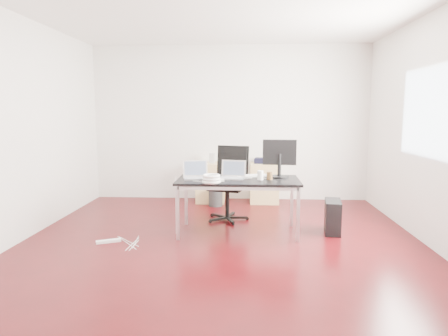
# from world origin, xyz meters

# --- Properties ---
(room_shell) EXTENTS (5.00, 5.00, 5.00)m
(room_shell) POSITION_xyz_m (0.04, 0.00, 1.40)
(room_shell) COLOR #350609
(room_shell) RESTS_ON ground
(desk) EXTENTS (1.60, 0.80, 0.73)m
(desk) POSITION_xyz_m (0.20, 0.37, 0.68)
(desk) COLOR black
(desk) RESTS_ON ground
(office_chair) EXTENTS (0.59, 0.61, 1.08)m
(office_chair) POSITION_xyz_m (0.05, 1.07, 0.61)
(office_chair) COLOR black
(office_chair) RESTS_ON ground
(filing_cabinet_left) EXTENTS (0.50, 0.50, 0.70)m
(filing_cabinet_left) POSITION_xyz_m (-0.33, 2.23, 0.35)
(filing_cabinet_left) COLOR tan
(filing_cabinet_left) RESTS_ON ground
(filing_cabinet_right) EXTENTS (0.50, 0.50, 0.70)m
(filing_cabinet_right) POSITION_xyz_m (0.63, 2.23, 0.35)
(filing_cabinet_right) COLOR tan
(filing_cabinet_right) RESTS_ON ground
(pc_tower) EXTENTS (0.26, 0.47, 0.44)m
(pc_tower) POSITION_xyz_m (1.46, 0.44, 0.22)
(pc_tower) COLOR black
(pc_tower) RESTS_ON ground
(wastebasket) EXTENTS (0.31, 0.31, 0.28)m
(wastebasket) POSITION_xyz_m (-0.22, 1.89, 0.14)
(wastebasket) COLOR black
(wastebasket) RESTS_ON ground
(power_strip) EXTENTS (0.30, 0.18, 0.04)m
(power_strip) POSITION_xyz_m (-1.40, -0.14, 0.02)
(power_strip) COLOR white
(power_strip) RESTS_ON ground
(laptop_left) EXTENTS (0.38, 0.32, 0.23)m
(laptop_left) POSITION_xyz_m (-0.37, 0.41, 0.79)
(laptop_left) COLOR silver
(laptop_left) RESTS_ON desk
(laptop_right) EXTENTS (0.37, 0.31, 0.23)m
(laptop_right) POSITION_xyz_m (0.12, 0.43, 0.79)
(laptop_right) COLOR silver
(laptop_right) RESTS_ON desk
(monitor) EXTENTS (0.45, 0.26, 0.51)m
(monitor) POSITION_xyz_m (0.75, 0.55, 1.01)
(monitor) COLOR black
(monitor) RESTS_ON desk
(keyboard) EXTENTS (0.46, 0.27, 0.02)m
(keyboard) POSITION_xyz_m (0.37, 0.59, 0.74)
(keyboard) COLOR white
(keyboard) RESTS_ON desk
(cup_white) EXTENTS (0.11, 0.11, 0.12)m
(cup_white) POSITION_xyz_m (0.49, 0.32, 0.79)
(cup_white) COLOR white
(cup_white) RESTS_ON desk
(cup_brown) EXTENTS (0.10, 0.10, 0.10)m
(cup_brown) POSITION_xyz_m (0.61, 0.35, 0.78)
(cup_brown) COLOR brown
(cup_brown) RESTS_ON desk
(cable_coil) EXTENTS (0.24, 0.24, 0.11)m
(cable_coil) POSITION_xyz_m (-0.13, 0.06, 0.78)
(cable_coil) COLOR white
(cable_coil) RESTS_ON desk
(power_adapter) EXTENTS (0.08, 0.08, 0.03)m
(power_adapter) POSITION_xyz_m (-0.01, 0.18, 0.74)
(power_adapter) COLOR white
(power_adapter) RESTS_ON desk
(speaker) EXTENTS (0.10, 0.09, 0.18)m
(speaker) POSITION_xyz_m (-0.31, 2.23, 0.79)
(speaker) COLOR #9E9E9E
(speaker) RESTS_ON filing_cabinet_left
(navy_garment) EXTENTS (0.33, 0.28, 0.09)m
(navy_garment) POSITION_xyz_m (0.61, 2.27, 0.74)
(navy_garment) COLOR black
(navy_garment) RESTS_ON filing_cabinet_right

